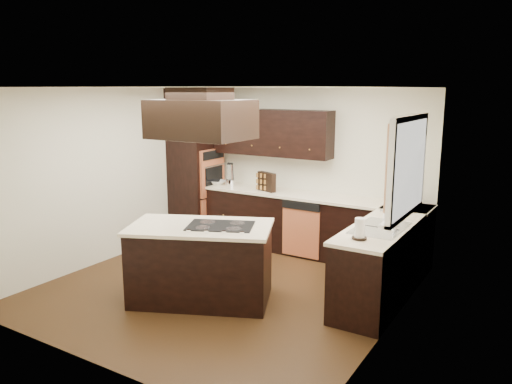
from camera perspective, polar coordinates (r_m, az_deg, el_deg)
floor at (r=6.49m, az=-3.59°, el=-10.92°), size 4.20×4.20×0.02m
ceiling at (r=5.99m, az=-3.90°, el=11.93°), size 4.20×4.20×0.02m
wall_back at (r=7.90m, az=5.11°, el=2.69°), size 4.20×0.02×2.50m
wall_front at (r=4.61m, az=-19.06°, el=-4.50°), size 4.20×0.02×2.50m
wall_left at (r=7.51m, az=-17.02°, el=1.74°), size 0.02×4.20×2.50m
wall_right at (r=5.22m, az=15.59°, el=-2.41°), size 0.02×4.20×2.50m
oven_column at (r=8.54m, az=-6.88°, el=2.03°), size 0.65×0.75×2.12m
wall_oven_face at (r=8.32m, az=-5.00°, el=2.23°), size 0.05×0.62×0.78m
base_cabinets_back at (r=7.79m, az=4.21°, el=-3.54°), size 2.93×0.60×0.88m
base_cabinets_right at (r=6.36m, az=14.76°, el=-7.44°), size 0.60×2.40×0.88m
countertop_back at (r=7.67m, az=4.21°, el=-0.24°), size 2.93×0.63×0.04m
countertop_right at (r=6.23m, az=14.85°, el=-3.42°), size 0.63×2.40×0.04m
upper_cabinets at (r=7.88m, az=1.77°, el=6.80°), size 2.00×0.34×0.72m
dishwasher_front at (r=7.42m, az=5.17°, el=-4.68°), size 0.60×0.05×0.72m
window_frame at (r=5.68m, az=16.97°, el=2.75°), size 0.06×1.32×1.12m
window_pane at (r=5.67m, az=17.24°, el=2.72°), size 0.00×1.20×1.00m
curtain_left at (r=5.28m, az=15.21°, el=2.76°), size 0.02×0.34×0.90m
curtain_right at (r=6.09m, az=17.46°, el=3.77°), size 0.02×0.34×0.90m
sink_rim at (r=5.90m, az=14.01°, el=-3.99°), size 0.52×0.84×0.01m
island at (r=6.02m, az=-6.29°, el=-8.23°), size 1.81×1.44×0.88m
island_top at (r=5.88m, az=-6.39°, el=-4.01°), size 1.89×1.52×0.04m
cooktop at (r=5.82m, az=-4.08°, el=-3.86°), size 0.89×0.76×0.01m
range_hood at (r=5.50m, az=-6.33°, el=8.26°), size 1.05×0.72×0.42m
hood_duct at (r=5.49m, az=-6.40°, el=11.12°), size 0.55×0.50×0.13m
blender_base at (r=8.19m, az=-2.96°, el=1.05°), size 0.15×0.15×0.10m
blender_pitcher at (r=8.16m, az=-2.98°, el=2.29°), size 0.13×0.13×0.26m
spice_rack at (r=7.75m, az=1.23°, el=1.18°), size 0.36×0.21×0.29m
mixing_bowl at (r=8.34m, az=-4.44°, el=1.10°), size 0.32×0.32×0.07m
soap_bottle at (r=6.37m, az=14.80°, el=-1.90°), size 0.12×0.12×0.21m
paper_towel at (r=5.39m, az=11.76°, el=-4.14°), size 0.14×0.14×0.23m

